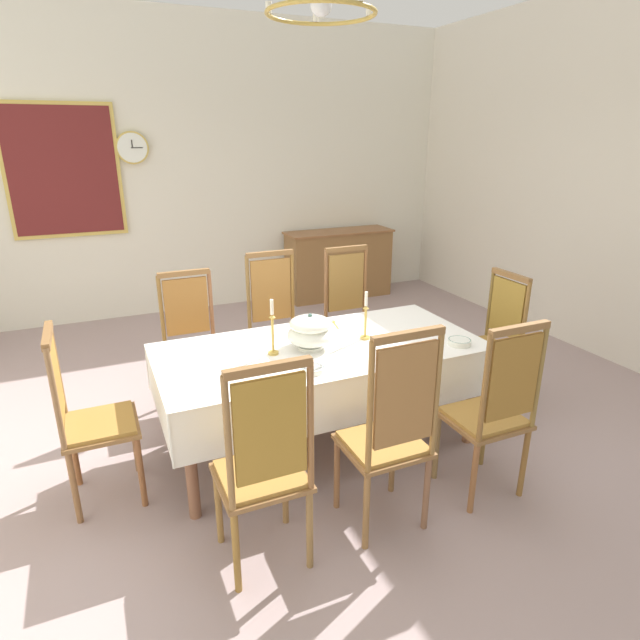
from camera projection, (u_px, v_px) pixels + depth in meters
ground at (311, 433)px, 3.97m from camera, size 6.41×6.67×0.04m
back_wall at (201, 169)px, 6.30m from camera, size 6.41×0.08×3.43m
dining_table at (321, 357)px, 3.58m from camera, size 2.17×1.02×0.76m
tablecloth at (321, 357)px, 3.58m from camera, size 2.19×1.04×0.34m
chair_south_a at (264, 465)px, 2.54m from camera, size 0.44×0.42×1.19m
chair_north_a at (192, 341)px, 4.13m from camera, size 0.44×0.42×1.12m
chair_south_b at (390, 431)px, 2.80m from camera, size 0.44×0.42×1.23m
chair_north_b at (276, 325)px, 4.39m from camera, size 0.44×0.42×1.21m
chair_south_c at (493, 409)px, 3.08m from camera, size 0.44×0.42×1.16m
chair_north_c at (351, 314)px, 4.66m from camera, size 0.44×0.42×1.19m
chair_head_west at (87, 415)px, 3.05m from camera, size 0.42×0.44×1.11m
chair_head_east at (491, 339)px, 4.18m from camera, size 0.42×0.44×1.10m
soup_tureen at (310, 331)px, 3.48m from camera, size 0.31×0.31×0.24m
candlestick_west at (273, 332)px, 3.37m from camera, size 0.07×0.07×0.37m
candlestick_east at (366, 320)px, 3.63m from camera, size 0.07×0.07×0.34m
bowl_near_left at (415, 350)px, 3.44m from camera, size 0.17×0.17×0.03m
bowl_near_right at (321, 323)px, 3.90m from camera, size 0.17×0.17×0.04m
bowl_far_left at (460, 342)px, 3.56m from camera, size 0.16×0.16×0.04m
bowl_far_right at (312, 369)px, 3.16m from camera, size 0.15×0.15×0.03m
spoon_primary at (427, 347)px, 3.51m from camera, size 0.03×0.18×0.01m
spoon_secondary at (334, 322)px, 3.98m from camera, size 0.05×0.18×0.01m
sideboard at (339, 264)px, 7.09m from camera, size 1.44×0.48×0.90m
mounted_clock at (132, 148)px, 5.86m from camera, size 0.36×0.06×0.36m
framed_painting at (63, 171)px, 5.66m from camera, size 1.17×0.05×1.42m
chandelier at (321, 11)px, 2.88m from camera, size 0.63×0.62×0.66m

